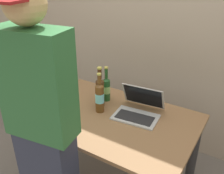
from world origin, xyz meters
name	(u,v)px	position (x,y,z in m)	size (l,w,h in m)	color
desk	(111,131)	(0.00, 0.00, 0.58)	(1.27, 0.83, 0.71)	olive
laptop	(139,108)	(0.16, 0.14, 0.76)	(0.36, 0.34, 0.21)	#B7BABC
beer_bottle_dark	(106,88)	(-0.17, 0.20, 0.83)	(0.06, 0.06, 0.30)	#1E5123
beer_bottle_green	(100,97)	(-0.12, 0.02, 0.84)	(0.07, 0.07, 0.32)	brown
beer_bottle_amber	(100,91)	(-0.16, 0.09, 0.85)	(0.07, 0.07, 0.34)	#472B14
person_figure	(44,131)	(-0.09, -0.58, 0.90)	(0.41, 0.30, 1.73)	#2D3347
coffee_mug	(48,115)	(-0.36, -0.29, 0.76)	(0.11, 0.08, 0.09)	#BF4C33
back_wall	(162,18)	(0.00, 0.89, 1.30)	(6.00, 0.10, 2.60)	tan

